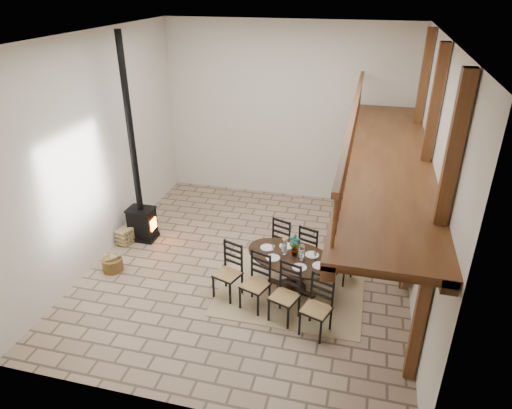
% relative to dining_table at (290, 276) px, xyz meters
% --- Properties ---
extents(ground, '(8.00, 8.00, 0.00)m').
position_rel_dining_table_xyz_m(ground, '(-1.04, 0.78, -0.42)').
color(ground, '#9F846A').
rests_on(ground, ground).
extents(room_shell, '(7.02, 8.02, 5.01)m').
position_rel_dining_table_xyz_m(room_shell, '(0.15, 0.78, 2.59)').
color(room_shell, silver).
rests_on(room_shell, ground).
extents(rug, '(3.00, 2.50, 0.02)m').
position_rel_dining_table_xyz_m(rug, '(0.03, 0.09, -0.41)').
color(rug, tan).
rests_on(rug, ground).
extents(dining_table, '(2.78, 2.84, 1.30)m').
position_rel_dining_table_xyz_m(dining_table, '(0.00, 0.00, 0.00)').
color(dining_table, black).
rests_on(dining_table, ground).
extents(wood_stove, '(0.66, 0.51, 5.00)m').
position_rel_dining_table_xyz_m(wood_stove, '(-3.98, 1.28, 0.70)').
color(wood_stove, black).
rests_on(wood_stove, ground).
extents(log_basket, '(0.46, 0.46, 0.38)m').
position_rel_dining_table_xyz_m(log_basket, '(-4.01, -0.17, -0.26)').
color(log_basket, brown).
rests_on(log_basket, ground).
extents(log_stack, '(0.40, 0.48, 0.42)m').
position_rel_dining_table_xyz_m(log_stack, '(-4.29, 0.94, -0.21)').
color(log_stack, '#998755').
rests_on(log_stack, ground).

